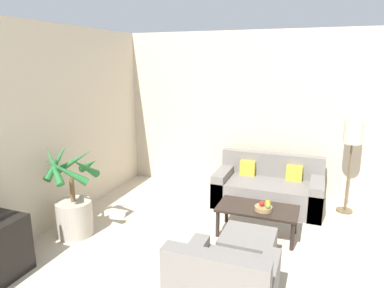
% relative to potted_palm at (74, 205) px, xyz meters
% --- Properties ---
extents(wall_back, '(7.81, 0.06, 2.70)m').
position_rel_potted_palm_xyz_m(wall_back, '(2.68, 2.40, 0.94)').
color(wall_back, beige).
rests_on(wall_back, ground_plane).
extents(potted_palm, '(0.75, 0.76, 1.21)m').
position_rel_potted_palm_xyz_m(potted_palm, '(0.00, 0.00, 0.00)').
color(potted_palm, '#ADA393').
rests_on(potted_palm, ground_plane).
extents(sofa_loveseat, '(1.62, 0.81, 0.78)m').
position_rel_potted_palm_xyz_m(sofa_loveseat, '(2.21, 1.83, -0.15)').
color(sofa_loveseat, slate).
rests_on(sofa_loveseat, ground_plane).
extents(floor_lamp, '(0.26, 0.26, 1.40)m').
position_rel_potted_palm_xyz_m(floor_lamp, '(3.34, 2.01, 0.73)').
color(floor_lamp, brown).
rests_on(floor_lamp, ground_plane).
extents(coffee_table, '(1.02, 0.53, 0.38)m').
position_rel_potted_palm_xyz_m(coffee_table, '(2.22, 0.83, -0.08)').
color(coffee_table, black).
rests_on(coffee_table, ground_plane).
extents(fruit_bowl, '(0.22, 0.22, 0.05)m').
position_rel_potted_palm_xyz_m(fruit_bowl, '(2.31, 0.77, -0.00)').
color(fruit_bowl, '#997A4C').
rests_on(fruit_bowl, coffee_table).
extents(apple_red, '(0.07, 0.07, 0.07)m').
position_rel_potted_palm_xyz_m(apple_red, '(2.28, 0.77, 0.06)').
color(apple_red, red).
rests_on(apple_red, fruit_bowl).
extents(apple_green, '(0.07, 0.07, 0.07)m').
position_rel_potted_palm_xyz_m(apple_green, '(2.37, 0.73, 0.06)').
color(apple_green, olive).
rests_on(apple_green, fruit_bowl).
extents(orange_fruit, '(0.08, 0.08, 0.08)m').
position_rel_potted_palm_xyz_m(orange_fruit, '(2.35, 0.81, 0.06)').
color(orange_fruit, orange).
rests_on(orange_fruit, fruit_bowl).
extents(ottoman, '(0.58, 0.55, 0.36)m').
position_rel_potted_palm_xyz_m(ottoman, '(2.25, 0.13, -0.23)').
color(ottoman, slate).
rests_on(ottoman, ground_plane).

